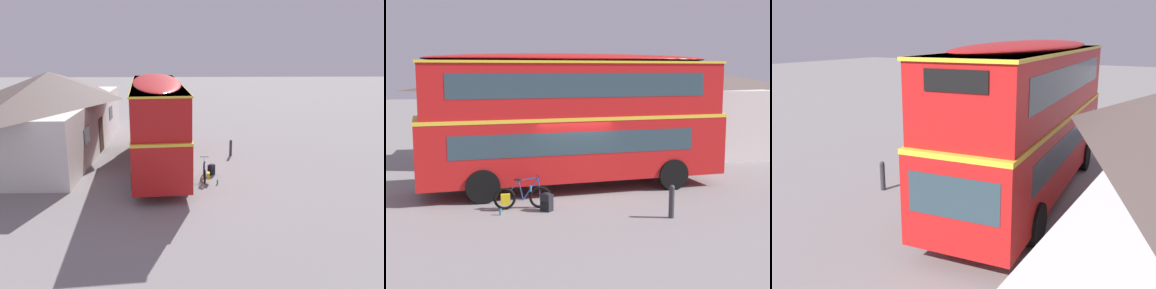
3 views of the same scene
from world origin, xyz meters
The scene contains 7 objects.
ground_plane centered at (0.00, 0.00, 0.00)m, with size 120.00×120.00×0.00m, color gray.
double_decker_bus centered at (0.16, 0.55, 2.65)m, with size 11.01×3.56×4.79m.
touring_bicycle centered at (-1.94, -1.88, 0.37)m, with size 1.77×0.46×1.02m.
backpack_on_ground centered at (-1.18, -2.26, 0.29)m, with size 0.41×0.40×0.57m.
water_bottle_blue_sports centered at (-2.58, -2.45, 0.10)m, with size 0.08×0.08×0.22m.
pub_building centered at (3.50, 7.19, 2.50)m, with size 14.49×6.24×4.91m.
kerb_bollard centered at (2.25, -3.67, 0.50)m, with size 0.16×0.16×0.97m.
Camera 1 is at (-19.79, -0.79, 6.46)m, focal length 35.85 mm.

